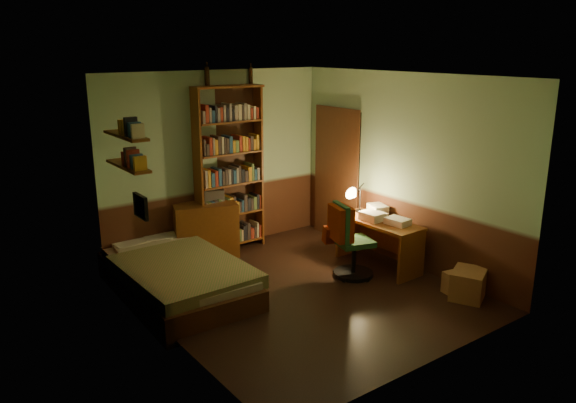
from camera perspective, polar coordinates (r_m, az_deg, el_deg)
floor at (r=7.00m, az=1.23°, el=-9.23°), size 3.50×4.00×0.02m
ceiling at (r=6.36m, az=1.37°, el=12.72°), size 3.50×4.00×0.02m
wall_back at (r=8.20m, az=-7.32°, el=4.02°), size 3.50×0.02×2.60m
wall_left at (r=5.70m, az=-12.89°, el=-1.43°), size 0.02×4.00×2.60m
wall_right at (r=7.73m, az=11.71°, el=3.11°), size 0.02×4.00×2.60m
wall_front at (r=5.18m, az=15.00°, el=-3.30°), size 3.50×0.02×2.60m
doorway at (r=8.67m, az=5.06°, el=2.68°), size 0.06×0.90×2.00m
door_trim at (r=8.65m, az=4.89°, el=2.65°), size 0.02×0.98×2.08m
bed at (r=7.07m, az=-11.37°, el=-6.22°), size 1.30×2.33×0.68m
dresser at (r=8.07m, az=-8.33°, el=-2.90°), size 0.97×0.69×0.78m
mini_stereo at (r=8.14m, az=-7.60°, el=0.71°), size 0.34×0.30×0.15m
bookshelf at (r=8.14m, az=-6.02°, el=3.22°), size 1.05×0.42×2.39m
bottle_left at (r=7.94m, az=-8.23°, el=12.49°), size 0.08×0.08×0.26m
bottle_right at (r=8.30m, az=-3.81°, el=12.65°), size 0.08×0.08×0.23m
desk at (r=7.76m, az=9.18°, el=-4.22°), size 0.54×1.23×0.65m
paper_stack at (r=7.99m, az=9.11°, el=-0.73°), size 0.29×0.34×0.11m
desk_lamp at (r=7.95m, az=7.34°, el=0.76°), size 0.16×0.16×0.51m
office_chair at (r=7.34m, az=6.74°, el=-4.33°), size 0.53×0.49×0.88m
red_jacket at (r=7.07m, az=5.09°, el=0.56°), size 0.24×0.40×0.45m
wall_shelf_lower at (r=6.66m, az=-15.93°, el=3.48°), size 0.20×0.90×0.03m
wall_shelf_upper at (r=6.60m, az=-16.16°, el=6.45°), size 0.20×0.90×0.03m
framed_picture at (r=6.26m, az=-14.75°, el=-0.49°), size 0.04×0.32×0.26m
cardboard_box_a at (r=7.12m, az=17.84°, el=-7.99°), size 0.57×0.53×0.34m
cardboard_box_b at (r=7.22m, az=17.23°, el=-7.95°), size 0.43×0.37×0.27m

